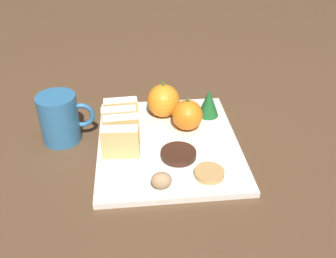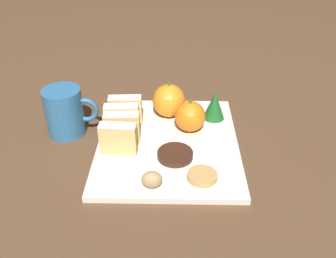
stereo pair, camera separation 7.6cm
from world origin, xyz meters
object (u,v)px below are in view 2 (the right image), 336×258
(walnut, at_px, (152,180))
(coffee_mug, at_px, (65,112))
(orange_near, at_px, (167,101))
(chocolate_cookie, at_px, (175,155))
(orange_far, at_px, (190,116))

(walnut, distance_m, coffee_mug, 0.27)
(orange_near, height_order, walnut, orange_near)
(chocolate_cookie, bearing_deg, orange_near, 96.90)
(orange_far, bearing_deg, chocolate_cookie, -107.61)
(walnut, xyz_separation_m, coffee_mug, (-0.20, 0.19, 0.03))
(orange_near, distance_m, coffee_mug, 0.22)
(walnut, distance_m, chocolate_cookie, 0.09)
(chocolate_cookie, xyz_separation_m, coffee_mug, (-0.24, 0.10, 0.03))
(walnut, relative_size, coffee_mug, 0.32)
(walnut, bearing_deg, coffee_mug, 136.53)
(orange_far, height_order, coffee_mug, coffee_mug)
(orange_far, relative_size, chocolate_cookie, 1.06)
(orange_far, bearing_deg, coffee_mug, 179.60)
(chocolate_cookie, height_order, coffee_mug, coffee_mug)
(orange_near, xyz_separation_m, walnut, (-0.02, -0.24, -0.02))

